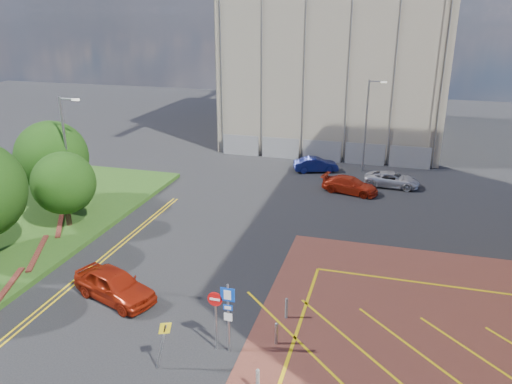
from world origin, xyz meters
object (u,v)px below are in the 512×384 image
at_px(warning_sign, 163,340).
at_px(car_blue_back, 316,165).
at_px(lamp_left_far, 67,151).
at_px(car_red_left, 114,285).
at_px(lamp_back, 367,123).
at_px(tree_d, 52,157).
at_px(car_red_back, 350,185).
at_px(sign_cluster, 223,311).
at_px(tree_c, 64,183).
at_px(car_silver_back, 392,179).

distance_m(warning_sign, car_blue_back, 27.50).
bearing_deg(lamp_left_far, car_blue_back, 45.43).
distance_m(lamp_left_far, car_red_left, 12.54).
distance_m(lamp_back, car_red_left, 26.96).
relative_size(tree_d, lamp_left_far, 0.76).
bearing_deg(tree_d, warning_sign, -42.78).
height_order(lamp_back, car_red_back, lamp_back).
bearing_deg(warning_sign, lamp_left_far, 135.08).
distance_m(car_red_left, car_red_back, 20.96).
xyz_separation_m(lamp_left_far, sign_cluster, (14.72, -11.02, -2.71)).
distance_m(warning_sign, car_red_left, 6.24).
height_order(lamp_back, warning_sign, lamp_back).
relative_size(tree_c, car_silver_back, 1.13).
bearing_deg(lamp_left_far, car_red_back, 29.04).
distance_m(car_red_left, car_silver_back, 24.59).
relative_size(car_red_left, car_silver_back, 1.06).
bearing_deg(car_blue_back, lamp_back, -91.20).
xyz_separation_m(lamp_back, warning_sign, (-5.67, -28.80, -2.93)).
bearing_deg(lamp_back, car_blue_back, -161.59).
distance_m(warning_sign, car_silver_back, 26.44).
relative_size(lamp_back, car_blue_back, 2.07).
bearing_deg(lamp_left_far, lamp_back, 40.86).
distance_m(tree_c, sign_cluster, 16.53).
xyz_separation_m(lamp_back, car_red_left, (-10.30, -24.66, -3.57)).
xyz_separation_m(tree_d, car_red_left, (10.28, -9.66, -3.08)).
distance_m(tree_c, car_red_left, 10.16).
xyz_separation_m(lamp_left_far, car_red_left, (8.20, -8.66, -3.87)).
distance_m(tree_d, car_red_back, 22.10).
height_order(tree_c, tree_d, tree_d).
height_order(car_blue_back, car_red_back, car_blue_back).
bearing_deg(sign_cluster, lamp_left_far, 143.18).
relative_size(lamp_back, car_red_back, 1.82).
height_order(tree_c, warning_sign, tree_c).
bearing_deg(sign_cluster, car_red_left, 160.15).
xyz_separation_m(tree_c, car_red_back, (16.96, 11.93, -2.56)).
height_order(car_red_left, car_silver_back, car_red_left).
bearing_deg(car_red_back, tree_c, 138.78).
bearing_deg(car_red_left, lamp_back, -2.70).
xyz_separation_m(tree_c, car_red_left, (7.28, -6.66, -2.41)).
bearing_deg(warning_sign, tree_d, 137.22).
bearing_deg(car_red_back, warning_sign, -178.86).
height_order(tree_c, car_red_left, tree_c).
distance_m(car_red_left, car_blue_back, 24.12).
distance_m(tree_c, lamp_back, 25.19).
xyz_separation_m(warning_sign, car_red_back, (5.05, 22.72, -0.79)).
relative_size(tree_c, car_blue_back, 1.27).
bearing_deg(lamp_left_far, tree_c, -65.29).
xyz_separation_m(lamp_left_far, lamp_back, (18.50, 16.00, -0.30)).
height_order(tree_d, sign_cluster, tree_d).
xyz_separation_m(tree_c, lamp_left_far, (-0.92, 2.00, 1.47)).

